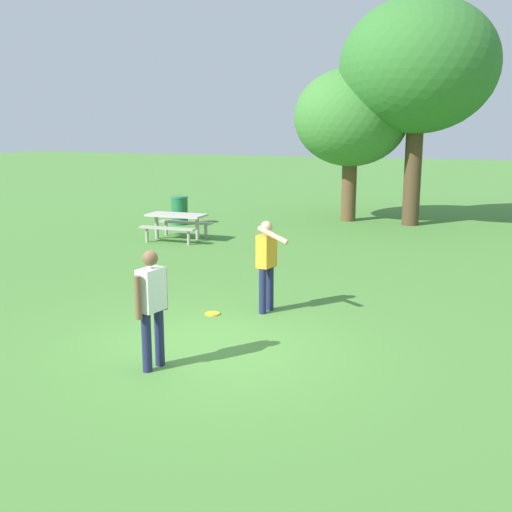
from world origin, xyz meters
TOP-DOWN VIEW (x-y plane):
  - ground_plane at (0.00, 0.00)m, footprint 120.00×120.00m
  - person_thrower at (-0.35, -0.98)m, footprint 0.27×0.61m
  - person_catcher at (0.06, 2.03)m, footprint 0.66×0.68m
  - frisbee at (-0.76, 1.49)m, footprint 0.26×0.26m
  - picnic_table_near at (-5.09, 7.48)m, footprint 1.79×1.53m
  - trash_can_further_along at (-6.54, 10.08)m, footprint 0.59×0.59m
  - tree_tall_left at (-1.51, 13.23)m, footprint 3.92×3.92m
  - tree_broad_center at (0.67, 13.13)m, footprint 5.06×5.06m

SIDE VIEW (x-z plane):
  - ground_plane at x=0.00m, z-range 0.00..0.00m
  - frisbee at x=-0.76m, z-range 0.00..0.03m
  - trash_can_further_along at x=-6.54m, z-range 0.00..0.96m
  - picnic_table_near at x=-5.09m, z-range 0.18..0.95m
  - person_thrower at x=-0.35m, z-range 0.12..1.76m
  - person_catcher at x=0.06m, z-range 0.14..1.78m
  - tree_tall_left at x=-1.51m, z-range 0.93..6.17m
  - tree_broad_center at x=0.67m, z-range 1.48..8.81m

